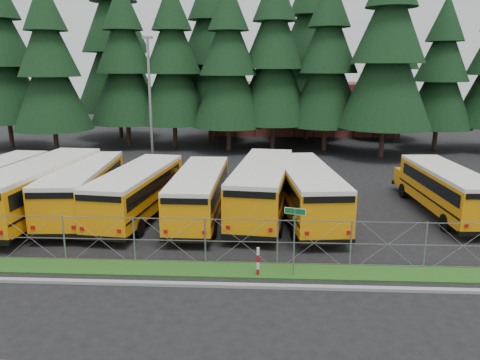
# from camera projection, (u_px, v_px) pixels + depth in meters

# --- Properties ---
(ground) EXTENTS (120.00, 120.00, 0.00)m
(ground) POSITION_uv_depth(u_px,v_px,m) (231.00, 254.00, 20.59)
(ground) COLOR black
(ground) RESTS_ON ground
(curb) EXTENTS (50.00, 0.25, 0.12)m
(curb) POSITION_uv_depth(u_px,v_px,m) (225.00, 285.00, 17.57)
(curb) COLOR gray
(curb) RESTS_ON ground
(grass_verge) EXTENTS (50.00, 1.40, 0.06)m
(grass_verge) POSITION_uv_depth(u_px,v_px,m) (228.00, 270.00, 18.94)
(grass_verge) COLOR #1A4413
(grass_verge) RESTS_ON ground
(chainlink_fence) EXTENTS (44.00, 0.10, 2.00)m
(chainlink_fence) POSITION_uv_depth(u_px,v_px,m) (229.00, 241.00, 19.39)
(chainlink_fence) COLOR gray
(chainlink_fence) RESTS_ON ground
(brick_building) EXTENTS (22.00, 10.00, 6.00)m
(brick_building) POSITION_uv_depth(u_px,v_px,m) (301.00, 107.00, 58.37)
(brick_building) COLOR brown
(brick_building) RESTS_ON ground
(bus_1) EXTENTS (3.67, 11.78, 3.04)m
(bus_1) POSITION_uv_depth(u_px,v_px,m) (44.00, 190.00, 25.43)
(bus_1) COLOR orange
(bus_1) RESTS_ON ground
(bus_2) EXTENTS (3.32, 10.85, 2.80)m
(bus_2) POSITION_uv_depth(u_px,v_px,m) (85.00, 190.00, 25.84)
(bus_2) COLOR orange
(bus_2) RESTS_ON ground
(bus_3) EXTENTS (3.67, 10.62, 2.73)m
(bus_3) POSITION_uv_depth(u_px,v_px,m) (140.00, 193.00, 25.41)
(bus_3) COLOR orange
(bus_3) RESTS_ON ground
(bus_4) EXTENTS (2.51, 10.15, 2.65)m
(bus_4) POSITION_uv_depth(u_px,v_px,m) (200.00, 195.00, 25.16)
(bus_4) COLOR orange
(bus_4) RESTS_ON ground
(bus_5) EXTENTS (3.96, 11.49, 2.95)m
(bus_5) POSITION_uv_depth(u_px,v_px,m) (263.00, 189.00, 25.71)
(bus_5) COLOR orange
(bus_5) RESTS_ON ground
(bus_6) EXTENTS (3.74, 11.05, 2.84)m
(bus_6) POSITION_uv_depth(u_px,v_px,m) (306.00, 193.00, 25.16)
(bus_6) COLOR orange
(bus_6) RESTS_ON ground
(bus_east) EXTENTS (2.91, 10.14, 2.63)m
(bus_east) POSITION_uv_depth(u_px,v_px,m) (443.00, 191.00, 25.96)
(bus_east) COLOR orange
(bus_east) RESTS_ON ground
(street_sign) EXTENTS (0.81, 0.53, 2.81)m
(street_sign) POSITION_uv_depth(u_px,v_px,m) (295.00, 227.00, 18.00)
(street_sign) COLOR gray
(street_sign) RESTS_ON ground
(striped_bollard) EXTENTS (0.11, 0.11, 1.20)m
(striped_bollard) POSITION_uv_depth(u_px,v_px,m) (258.00, 262.00, 18.33)
(striped_bollard) COLOR #B20C0C
(striped_bollard) RESTS_ON ground
(light_standard) EXTENTS (0.70, 0.35, 10.14)m
(light_standard) POSITION_uv_depth(u_px,v_px,m) (150.00, 101.00, 34.55)
(light_standard) COLOR gray
(light_standard) RESTS_ON ground
(conifer_0) EXTENTS (7.97, 7.97, 17.63)m
(conifer_0) POSITION_uv_depth(u_px,v_px,m) (2.00, 58.00, 45.62)
(conifer_0) COLOR black
(conifer_0) RESTS_ON ground
(conifer_1) EXTENTS (7.11, 7.11, 15.73)m
(conifer_1) POSITION_uv_depth(u_px,v_px,m) (49.00, 68.00, 42.16)
(conifer_1) COLOR black
(conifer_1) RESTS_ON ground
(conifer_2) EXTENTS (7.34, 7.34, 16.23)m
(conifer_2) POSITION_uv_depth(u_px,v_px,m) (125.00, 65.00, 46.33)
(conifer_2) COLOR black
(conifer_2) RESTS_ON ground
(conifer_3) EXTENTS (7.31, 7.31, 16.16)m
(conifer_3) POSITION_uv_depth(u_px,v_px,m) (173.00, 66.00, 45.95)
(conifer_3) COLOR black
(conifer_3) RESTS_ON ground
(conifer_4) EXTENTS (7.20, 7.20, 15.91)m
(conifer_4) POSITION_uv_depth(u_px,v_px,m) (229.00, 67.00, 44.04)
(conifer_4) COLOR black
(conifer_4) RESTS_ON ground
(conifer_5) EXTENTS (7.79, 7.79, 17.22)m
(conifer_5) POSITION_uv_depth(u_px,v_px,m) (274.00, 60.00, 44.78)
(conifer_5) COLOR black
(conifer_5) RESTS_ON ground
(conifer_6) EXTENTS (7.40, 7.40, 16.36)m
(conifer_6) POSITION_uv_depth(u_px,v_px,m) (327.00, 64.00, 43.95)
(conifer_6) COLOR black
(conifer_6) RESTS_ON ground
(conifer_7) EXTENTS (8.27, 8.27, 18.28)m
(conifer_7) POSITION_uv_depth(u_px,v_px,m) (388.00, 53.00, 40.47)
(conifer_7) COLOR black
(conifer_7) RESTS_ON ground
(conifer_8) EXTENTS (6.60, 6.60, 14.59)m
(conifer_8) POSITION_uv_depth(u_px,v_px,m) (441.00, 74.00, 44.54)
(conifer_8) COLOR black
(conifer_8) RESTS_ON ground
(conifer_10) EXTENTS (9.50, 9.50, 21.00)m
(conifer_10) POSITION_uv_depth(u_px,v_px,m) (116.00, 43.00, 51.45)
(conifer_10) COLOR black
(conifer_10) RESTS_ON ground
(conifer_11) EXTENTS (8.17, 8.17, 18.07)m
(conifer_11) POSITION_uv_depth(u_px,v_px,m) (209.00, 56.00, 49.90)
(conifer_11) COLOR black
(conifer_11) RESTS_ON ground
(conifer_12) EXTENTS (8.52, 8.52, 18.85)m
(conifer_12) POSITION_uv_depth(u_px,v_px,m) (309.00, 53.00, 50.69)
(conifer_12) COLOR black
(conifer_12) RESTS_ON ground
(conifer_13) EXTENTS (7.69, 7.69, 17.00)m
(conifer_13) POSITION_uv_depth(u_px,v_px,m) (391.00, 62.00, 50.92)
(conifer_13) COLOR black
(conifer_13) RESTS_ON ground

